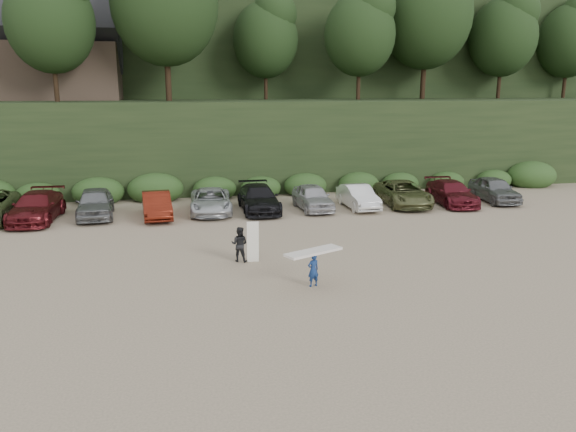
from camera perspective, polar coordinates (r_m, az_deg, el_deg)
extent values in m
plane|color=tan|center=(22.46, 0.29, -4.97)|extent=(120.00, 120.00, 0.00)
cube|color=black|center=(43.32, -5.73, 7.69)|extent=(80.00, 14.00, 6.00)
cube|color=black|center=(61.09, -7.63, 13.85)|extent=(90.00, 30.00, 16.00)
ellipsoid|color=black|center=(43.34, -5.98, 18.29)|extent=(66.00, 12.00, 10.00)
cube|color=#2B491E|center=(36.18, -5.28, 2.84)|extent=(46.20, 2.00, 1.20)
cube|color=brown|center=(45.58, -21.77, 13.42)|extent=(8.00, 6.00, 4.00)
imported|color=#5B1419|center=(32.38, -24.17, 0.84)|extent=(2.40, 5.32, 1.51)
imported|color=slate|center=(32.18, -19.00, 1.27)|extent=(2.20, 4.79, 1.59)
imported|color=maroon|center=(31.19, -13.19, 1.10)|extent=(1.78, 4.31, 1.39)
imported|color=silver|center=(31.81, -7.86, 1.52)|extent=(2.48, 4.97, 1.35)
imported|color=black|center=(31.99, -3.00, 1.79)|extent=(2.06, 5.06, 1.47)
imported|color=#B4B4B9|center=(32.40, 2.52, 1.93)|extent=(1.89, 4.34, 1.46)
imported|color=white|center=(33.01, 7.13, 1.96)|extent=(1.58, 4.17, 1.36)
imported|color=#5D6339|center=(34.27, 11.61, 2.28)|extent=(2.68, 5.34, 1.45)
imported|color=maroon|center=(35.23, 16.27, 2.27)|extent=(2.30, 4.98, 1.41)
imported|color=slate|center=(36.98, 20.23, 2.56)|extent=(2.11, 4.58, 1.52)
imported|color=navy|center=(19.95, 2.58, -5.50)|extent=(0.51, 0.41, 1.21)
cube|color=white|center=(19.74, 2.60, -3.64)|extent=(2.26, 1.50, 0.09)
imported|color=black|center=(22.78, -4.94, -2.87)|extent=(0.86, 0.78, 1.44)
cube|color=white|center=(22.58, -3.59, -2.64)|extent=(0.49, 0.28, 1.70)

